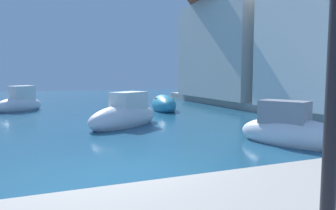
{
  "coord_description": "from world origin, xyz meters",
  "views": [
    {
      "loc": [
        -1.47,
        -6.65,
        2.2
      ],
      "look_at": [
        4.33,
        8.26,
        0.66
      ],
      "focal_mm": 32.93,
      "sensor_mm": 36.0,
      "label": 1
    }
  ],
  "objects_px": {
    "moored_boat_2": "(125,116)",
    "moored_boat_0": "(164,105)",
    "moored_boat_4": "(291,131)",
    "moored_boat_5": "(19,104)",
    "waterfront_building_annex": "(242,41)"
  },
  "relations": [
    {
      "from": "moored_boat_2",
      "to": "moored_boat_0",
      "type": "bearing_deg",
      "value": -161.34
    },
    {
      "from": "moored_boat_0",
      "to": "moored_boat_2",
      "type": "xyz_separation_m",
      "value": [
        -3.73,
        -5.15,
        0.1
      ]
    },
    {
      "from": "moored_boat_2",
      "to": "moored_boat_4",
      "type": "distance_m",
      "value": 6.83
    },
    {
      "from": "moored_boat_5",
      "to": "waterfront_building_annex",
      "type": "bearing_deg",
      "value": 138.1
    },
    {
      "from": "moored_boat_0",
      "to": "moored_boat_4",
      "type": "relative_size",
      "value": 1.06
    },
    {
      "from": "moored_boat_0",
      "to": "waterfront_building_annex",
      "type": "distance_m",
      "value": 9.34
    },
    {
      "from": "moored_boat_2",
      "to": "moored_boat_4",
      "type": "bearing_deg",
      "value": 91.5
    },
    {
      "from": "moored_boat_0",
      "to": "moored_boat_4",
      "type": "height_order",
      "value": "moored_boat_4"
    },
    {
      "from": "moored_boat_2",
      "to": "moored_boat_4",
      "type": "relative_size",
      "value": 1.12
    },
    {
      "from": "moored_boat_0",
      "to": "moored_boat_2",
      "type": "bearing_deg",
      "value": 154.64
    },
    {
      "from": "moored_boat_4",
      "to": "moored_boat_5",
      "type": "height_order",
      "value": "moored_boat_5"
    },
    {
      "from": "moored_boat_4",
      "to": "waterfront_building_annex",
      "type": "distance_m",
      "value": 15.88
    },
    {
      "from": "moored_boat_5",
      "to": "moored_boat_0",
      "type": "bearing_deg",
      "value": 119.67
    },
    {
      "from": "moored_boat_4",
      "to": "waterfront_building_annex",
      "type": "bearing_deg",
      "value": 124.13
    },
    {
      "from": "moored_boat_5",
      "to": "moored_boat_4",
      "type": "bearing_deg",
      "value": 82.02
    }
  ]
}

